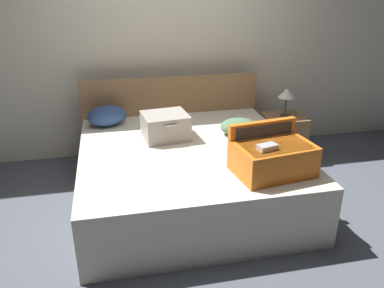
# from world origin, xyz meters

# --- Properties ---
(ground_plane) EXTENTS (12.00, 12.00, 0.00)m
(ground_plane) POSITION_xyz_m (0.00, 0.00, 0.00)
(ground_plane) COLOR #4C515B
(back_wall) EXTENTS (8.00, 0.10, 2.60)m
(back_wall) POSITION_xyz_m (0.00, 1.65, 1.30)
(back_wall) COLOR beige
(back_wall) RESTS_ON ground
(bed) EXTENTS (1.90, 1.90, 0.53)m
(bed) POSITION_xyz_m (0.00, 0.40, 0.26)
(bed) COLOR beige
(bed) RESTS_ON ground
(headboard) EXTENTS (1.94, 0.08, 0.93)m
(headboard) POSITION_xyz_m (0.00, 1.39, 0.46)
(headboard) COLOR olive
(headboard) RESTS_ON ground
(hard_case_large) EXTENTS (0.63, 0.49, 0.36)m
(hard_case_large) POSITION_xyz_m (0.54, -0.19, 0.67)
(hard_case_large) COLOR #D16619
(hard_case_large) RESTS_ON bed
(hard_case_medium) EXTENTS (0.44, 0.41, 0.24)m
(hard_case_medium) POSITION_xyz_m (-0.17, 0.68, 0.65)
(hard_case_medium) COLOR gray
(hard_case_medium) RESTS_ON bed
(pillow_near_headboard) EXTENTS (0.41, 0.37, 0.15)m
(pillow_near_headboard) POSITION_xyz_m (0.54, 0.62, 0.60)
(pillow_near_headboard) COLOR #4C724C
(pillow_near_headboard) RESTS_ON bed
(pillow_center_head) EXTENTS (0.44, 0.35, 0.20)m
(pillow_center_head) POSITION_xyz_m (-0.69, 1.13, 0.63)
(pillow_center_head) COLOR navy
(pillow_center_head) RESTS_ON bed
(nightstand) EXTENTS (0.44, 0.40, 0.50)m
(nightstand) POSITION_xyz_m (1.23, 1.10, 0.25)
(nightstand) COLOR olive
(nightstand) RESTS_ON ground
(table_lamp) EXTENTS (0.19, 0.19, 0.32)m
(table_lamp) POSITION_xyz_m (1.23, 1.10, 0.75)
(table_lamp) COLOR #3F3833
(table_lamp) RESTS_ON nightstand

